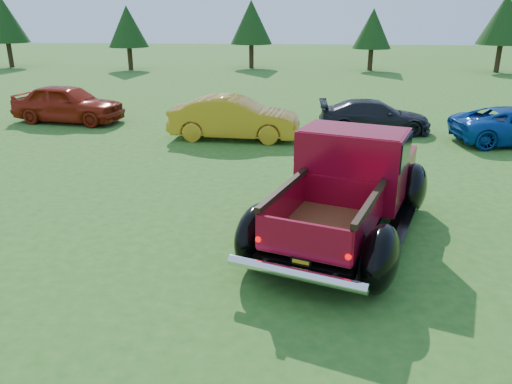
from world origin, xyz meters
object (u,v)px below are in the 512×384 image
(tree_mid_left, at_px, (251,22))
(tree_mid_right, at_px, (373,29))
(show_car_red, at_px, (68,103))
(show_car_grey, at_px, (374,116))
(tree_east, at_px, (504,19))
(pickup_truck, at_px, (351,183))
(tree_west, at_px, (128,27))
(show_car_yellow, at_px, (235,118))
(tree_far_west, at_px, (5,20))

(tree_mid_left, height_order, tree_mid_right, tree_mid_left)
(show_car_red, height_order, show_car_grey, show_car_red)
(tree_mid_right, bearing_deg, tree_mid_left, 173.66)
(tree_east, distance_m, pickup_truck, 31.70)
(tree_west, xyz_separation_m, show_car_red, (3.50, -18.56, -2.35))
(tree_west, relative_size, tree_mid_left, 0.92)
(tree_west, distance_m, show_car_grey, 24.91)
(tree_mid_right, relative_size, pickup_truck, 0.73)
(pickup_truck, bearing_deg, tree_mid_right, 101.43)
(show_car_grey, bearing_deg, show_car_red, 86.48)
(show_car_yellow, bearing_deg, tree_far_west, 47.00)
(show_car_red, relative_size, show_car_grey, 1.10)
(tree_mid_left, relative_size, pickup_truck, 0.83)
(tree_mid_left, height_order, show_car_red, tree_mid_left)
(show_car_red, bearing_deg, tree_far_west, 43.73)
(tree_east, relative_size, show_car_yellow, 1.20)
(tree_mid_left, height_order, tree_east, tree_east)
(tree_far_west, bearing_deg, tree_east, -0.77)
(tree_mid_left, relative_size, show_car_yellow, 1.11)
(tree_mid_left, height_order, show_car_yellow, tree_mid_left)
(pickup_truck, height_order, show_car_red, pickup_truck)
(tree_far_west, distance_m, pickup_truck, 37.74)
(pickup_truck, xyz_separation_m, show_car_red, (-10.28, 9.63, -0.24))
(tree_far_west, height_order, pickup_truck, tree_far_west)
(tree_far_west, height_order, show_car_yellow, tree_far_west)
(tree_west, distance_m, show_car_red, 19.03)
(tree_west, xyz_separation_m, pickup_truck, (13.78, -28.20, -2.11))
(show_car_red, bearing_deg, tree_east, -41.83)
(pickup_truck, bearing_deg, show_car_yellow, 133.54)
(tree_west, xyz_separation_m, show_car_grey, (15.50, -19.34, -2.52))
(show_car_red, bearing_deg, tree_west, 19.80)
(pickup_truck, height_order, show_car_grey, pickup_truck)
(show_car_grey, bearing_deg, tree_mid_left, 17.13)
(tree_mid_left, bearing_deg, tree_far_west, -176.99)
(show_car_red, distance_m, show_car_yellow, 7.34)
(tree_far_west, height_order, tree_west, tree_far_west)
(show_car_red, xyz_separation_m, show_car_yellow, (7.00, -2.22, -0.02))
(show_car_red, bearing_deg, show_car_grey, -84.58)
(tree_east, xyz_separation_m, show_car_red, (-23.50, -19.06, -2.90))
(tree_west, relative_size, tree_mid_right, 1.05)
(tree_mid_left, relative_size, show_car_grey, 1.23)
(pickup_truck, bearing_deg, tree_mid_left, 118.65)
(tree_mid_left, relative_size, tree_east, 0.93)
(tree_west, relative_size, show_car_yellow, 1.02)
(tree_mid_right, bearing_deg, show_car_grey, -97.01)
(tree_mid_right, bearing_deg, tree_west, -176.82)
(tree_far_west, distance_m, tree_west, 10.06)
(tree_far_west, xyz_separation_m, show_car_yellow, (20.50, -21.78, -2.78))
(pickup_truck, relative_size, show_car_red, 1.35)
(show_car_yellow, bearing_deg, show_car_grey, -70.12)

